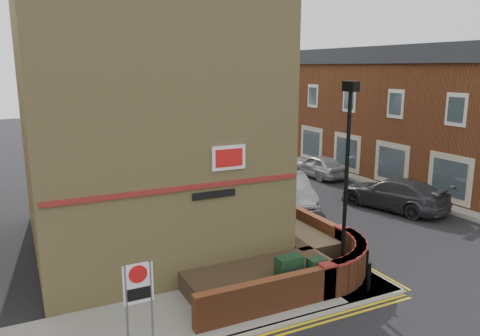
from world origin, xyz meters
name	(u,v)px	position (x,y,z in m)	size (l,w,h in m)	color
ground	(322,315)	(0.00, 0.00, 0.00)	(120.00, 120.00, 0.00)	black
pavement_corner	(186,317)	(-3.50, 1.50, 0.06)	(13.00, 3.00, 0.12)	gray
pavement_main	(191,182)	(2.00, 16.00, 0.06)	(2.00, 32.00, 0.12)	gray
pavement_far	(368,174)	(13.00, 13.00, 0.06)	(4.00, 40.00, 0.12)	gray
kerb_main_near	(207,180)	(3.00, 16.00, 0.06)	(0.15, 32.00, 0.12)	gray
kerb_main_far	(343,177)	(11.00, 13.00, 0.06)	(0.15, 40.00, 0.12)	gray
yellow_lines_main	(211,181)	(3.25, 16.00, 0.01)	(0.28, 32.00, 0.01)	gold
corner_building	(140,83)	(-2.84, 8.00, 6.23)	(8.95, 10.40, 13.60)	tan
garden_wall	(277,280)	(0.00, 2.50, 0.00)	(6.80, 6.00, 1.20)	brown
lamppost	(346,184)	(1.60, 1.20, 3.34)	(0.25, 0.50, 6.30)	black
utility_cabinet_large	(289,275)	(-0.30, 1.30, 0.72)	(0.80, 0.45, 1.20)	#16311D
utility_cabinet_small	(317,276)	(0.50, 1.00, 0.67)	(0.55, 0.40, 1.10)	#16311D
bollard_near	(369,277)	(2.00, 0.40, 0.57)	(0.11, 0.11, 0.90)	black
bollard_far	(367,264)	(2.60, 1.20, 0.57)	(0.11, 0.11, 0.90)	black
zone_sign	(139,290)	(-5.00, 0.50, 1.64)	(0.72, 0.07, 2.20)	slate
far_terrace	(350,106)	(14.50, 17.00, 4.04)	(5.40, 30.40, 8.00)	brown
far_terrace_cream	(228,92)	(14.50, 38.00, 4.05)	(5.40, 12.40, 8.00)	beige
tree_near	(202,107)	(2.00, 14.05, 4.70)	(3.64, 3.65, 6.70)	#382B1E
tree_mid	(159,91)	(2.00, 22.05, 5.20)	(4.03, 4.03, 7.42)	#382B1E
tree_far	(132,90)	(2.00, 30.05, 4.91)	(3.81, 3.81, 7.00)	#382B1E
traffic_light_assembly	(154,121)	(2.40, 25.00, 2.78)	(0.20, 0.16, 4.20)	black
silver_car_near	(290,189)	(5.00, 9.68, 0.76)	(1.62, 4.64, 1.53)	gray
red_car_main	(195,156)	(4.12, 20.93, 0.63)	(2.10, 4.56, 1.27)	maroon
grey_car_far	(394,193)	(9.10, 6.77, 0.77)	(2.16, 5.30, 1.54)	#323237
silver_car_far	(318,166)	(9.79, 14.00, 0.71)	(1.68, 4.18, 1.43)	#9B9DA2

